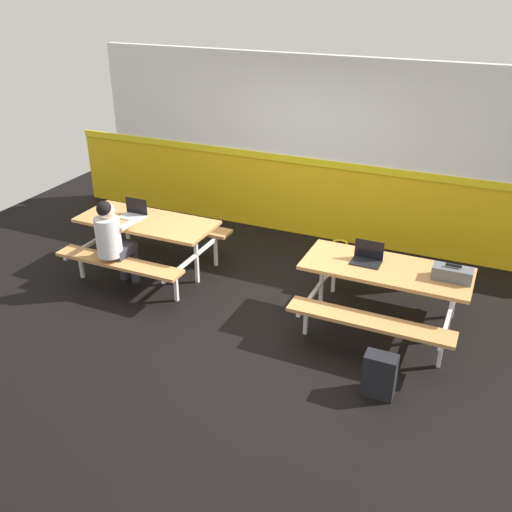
{
  "coord_description": "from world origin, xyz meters",
  "views": [
    {
      "loc": [
        2.45,
        -5.26,
        3.59
      ],
      "look_at": [
        0.0,
        0.27,
        0.55
      ],
      "focal_mm": 40.03,
      "sensor_mm": 36.0,
      "label": 1
    }
  ],
  "objects_px": {
    "laptop_silver": "(134,213)",
    "toolbox_grey": "(452,274)",
    "laptop_dark": "(367,258)",
    "picnic_table_left": "(147,232)",
    "student_nearer": "(113,238)",
    "tote_bag_bright": "(339,259)",
    "backpack_dark": "(380,375)",
    "picnic_table_right": "(385,281)"
  },
  "relations": [
    {
      "from": "laptop_dark",
      "to": "toolbox_grey",
      "type": "relative_size",
      "value": 0.8
    },
    {
      "from": "backpack_dark",
      "to": "laptop_silver",
      "type": "bearing_deg",
      "value": 160.63
    },
    {
      "from": "laptop_dark",
      "to": "backpack_dark",
      "type": "relative_size",
      "value": 0.73
    },
    {
      "from": "student_nearer",
      "to": "laptop_silver",
      "type": "relative_size",
      "value": 3.76
    },
    {
      "from": "student_nearer",
      "to": "tote_bag_bright",
      "type": "height_order",
      "value": "student_nearer"
    },
    {
      "from": "backpack_dark",
      "to": "laptop_dark",
      "type": "bearing_deg",
      "value": 111.37
    },
    {
      "from": "backpack_dark",
      "to": "picnic_table_left",
      "type": "bearing_deg",
      "value": 160.1
    },
    {
      "from": "tote_bag_bright",
      "to": "toolbox_grey",
      "type": "bearing_deg",
      "value": -35.15
    },
    {
      "from": "picnic_table_right",
      "to": "toolbox_grey",
      "type": "distance_m",
      "value": 0.71
    },
    {
      "from": "student_nearer",
      "to": "backpack_dark",
      "type": "height_order",
      "value": "student_nearer"
    },
    {
      "from": "picnic_table_left",
      "to": "laptop_silver",
      "type": "relative_size",
      "value": 5.58
    },
    {
      "from": "tote_bag_bright",
      "to": "laptop_dark",
      "type": "bearing_deg",
      "value": -59.93
    },
    {
      "from": "picnic_table_right",
      "to": "laptop_silver",
      "type": "bearing_deg",
      "value": 178.62
    },
    {
      "from": "picnic_table_right",
      "to": "student_nearer",
      "type": "relative_size",
      "value": 1.48
    },
    {
      "from": "picnic_table_left",
      "to": "student_nearer",
      "type": "distance_m",
      "value": 0.58
    },
    {
      "from": "picnic_table_left",
      "to": "toolbox_grey",
      "type": "distance_m",
      "value": 3.76
    },
    {
      "from": "laptop_dark",
      "to": "toolbox_grey",
      "type": "xyz_separation_m",
      "value": [
        0.9,
        -0.04,
        0.02
      ]
    },
    {
      "from": "laptop_dark",
      "to": "laptop_silver",
      "type": "bearing_deg",
      "value": 179.24
    },
    {
      "from": "picnic_table_left",
      "to": "toolbox_grey",
      "type": "bearing_deg",
      "value": -0.68
    },
    {
      "from": "laptop_dark",
      "to": "toolbox_grey",
      "type": "height_order",
      "value": "laptop_dark"
    },
    {
      "from": "laptop_dark",
      "to": "picnic_table_right",
      "type": "bearing_deg",
      "value": -9.66
    },
    {
      "from": "laptop_silver",
      "to": "toolbox_grey",
      "type": "distance_m",
      "value": 3.96
    },
    {
      "from": "picnic_table_left",
      "to": "student_nearer",
      "type": "bearing_deg",
      "value": -101.03
    },
    {
      "from": "toolbox_grey",
      "to": "laptop_dark",
      "type": "bearing_deg",
      "value": 177.29
    },
    {
      "from": "laptop_dark",
      "to": "backpack_dark",
      "type": "xyz_separation_m",
      "value": [
        0.47,
        -1.2,
        -0.57
      ]
    },
    {
      "from": "picnic_table_right",
      "to": "student_nearer",
      "type": "bearing_deg",
      "value": -170.84
    },
    {
      "from": "picnic_table_left",
      "to": "picnic_table_right",
      "type": "bearing_deg",
      "value": -0.76
    },
    {
      "from": "toolbox_grey",
      "to": "laptop_silver",
      "type": "bearing_deg",
      "value": 178.8
    },
    {
      "from": "student_nearer",
      "to": "toolbox_grey",
      "type": "relative_size",
      "value": 3.02
    },
    {
      "from": "picnic_table_right",
      "to": "picnic_table_left",
      "type": "bearing_deg",
      "value": 179.24
    },
    {
      "from": "picnic_table_right",
      "to": "tote_bag_bright",
      "type": "bearing_deg",
      "value": 127.87
    },
    {
      "from": "picnic_table_right",
      "to": "toolbox_grey",
      "type": "relative_size",
      "value": 4.48
    },
    {
      "from": "tote_bag_bright",
      "to": "picnic_table_right",
      "type": "bearing_deg",
      "value": -52.13
    },
    {
      "from": "picnic_table_left",
      "to": "laptop_silver",
      "type": "xyz_separation_m",
      "value": [
        -0.21,
        0.04,
        0.21
      ]
    },
    {
      "from": "student_nearer",
      "to": "toolbox_grey",
      "type": "distance_m",
      "value": 3.9
    },
    {
      "from": "toolbox_grey",
      "to": "tote_bag_bright",
      "type": "relative_size",
      "value": 0.93
    },
    {
      "from": "picnic_table_left",
      "to": "student_nearer",
      "type": "xyz_separation_m",
      "value": [
        -0.11,
        -0.56,
        0.13
      ]
    },
    {
      "from": "student_nearer",
      "to": "laptop_dark",
      "type": "height_order",
      "value": "student_nearer"
    },
    {
      "from": "picnic_table_right",
      "to": "backpack_dark",
      "type": "bearing_deg",
      "value": -78.19
    },
    {
      "from": "picnic_table_right",
      "to": "laptop_dark",
      "type": "relative_size",
      "value": 5.58
    },
    {
      "from": "student_nearer",
      "to": "picnic_table_left",
      "type": "bearing_deg",
      "value": 78.97
    },
    {
      "from": "picnic_table_left",
      "to": "student_nearer",
      "type": "height_order",
      "value": "student_nearer"
    }
  ]
}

